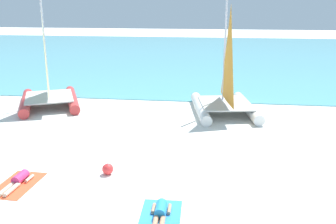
{
  "coord_description": "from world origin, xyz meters",
  "views": [
    {
      "loc": [
        1.93,
        -9.82,
        5.63
      ],
      "look_at": [
        0.0,
        5.13,
        1.2
      ],
      "focal_mm": 40.61,
      "sensor_mm": 36.0,
      "label": 1
    }
  ],
  "objects": [
    {
      "name": "sunbather_right",
      "position": [
        0.56,
        -0.85,
        0.13
      ],
      "size": [
        0.56,
        1.56,
        0.3
      ],
      "rotation": [
        0.0,
        0.0,
        0.04
      ],
      "color": "#268CCC",
      "rests_on": "towel_right"
    },
    {
      "name": "ocean_water",
      "position": [
        0.0,
        31.39,
        0.03
      ],
      "size": [
        120.0,
        40.0,
        0.05
      ],
      "primitive_type": "cube",
      "color": "#5BB2C1",
      "rests_on": "ground"
    },
    {
      "name": "ground_plane",
      "position": [
        0.0,
        10.0,
        0.0
      ],
      "size": [
        120.0,
        120.0,
        0.0
      ],
      "primitive_type": "plane",
      "color": "white"
    },
    {
      "name": "towel_right",
      "position": [
        0.57,
        -0.92,
        0.01
      ],
      "size": [
        1.18,
        1.95,
        0.01
      ],
      "primitive_type": "cube",
      "rotation": [
        0.0,
        0.0,
        0.04
      ],
      "color": "#338CD8",
      "rests_on": "ground"
    },
    {
      "name": "sunbather_left",
      "position": [
        -4.22,
        0.47,
        0.13
      ],
      "size": [
        0.56,
        1.56,
        0.3
      ],
      "rotation": [
        0.0,
        0.0,
        -0.05
      ],
      "color": "#D83372",
      "rests_on": "towel_left"
    },
    {
      "name": "sailboat_red",
      "position": [
        -7.16,
        9.45,
        0.91
      ],
      "size": [
        4.67,
        5.52,
        6.13
      ],
      "rotation": [
        0.0,
        0.0,
        0.43
      ],
      "color": "#CC3838",
      "rests_on": "ground"
    },
    {
      "name": "beach_ball",
      "position": [
        -1.58,
        1.52,
        0.19
      ],
      "size": [
        0.38,
        0.38,
        0.38
      ],
      "primitive_type": "sphere",
      "color": "red",
      "rests_on": "ground"
    },
    {
      "name": "sailboat_white",
      "position": [
        2.41,
        9.31,
        0.92
      ],
      "size": [
        3.75,
        5.15,
        6.15
      ],
      "rotation": [
        0.0,
        0.0,
        0.17
      ],
      "color": "white",
      "rests_on": "ground"
    },
    {
      "name": "towel_left",
      "position": [
        -4.22,
        0.4,
        0.01
      ],
      "size": [
        1.19,
        1.95,
        0.01
      ],
      "primitive_type": "cube",
      "rotation": [
        0.0,
        0.0,
        -0.05
      ],
      "color": "#EA5933",
      "rests_on": "ground"
    }
  ]
}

